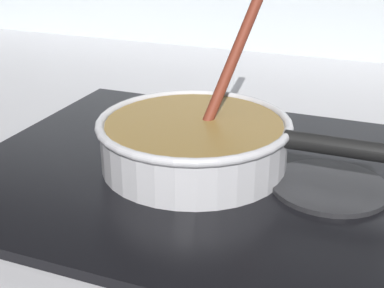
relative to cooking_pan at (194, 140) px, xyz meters
The scene contains 5 objects.
ground 0.13m from the cooking_pan, 89.62° to the right, with size 2.40×1.60×0.04m, color #B7B7BC.
hob_plate 0.04m from the cooking_pan, 167.06° to the right, with size 0.56×0.48×0.01m, color black.
burner_ring 0.03m from the cooking_pan, 167.06° to the right, with size 0.17×0.17×0.01m, color #592D0C.
spare_burner 0.17m from the cooking_pan, ahead, with size 0.14×0.14×0.01m, color #262628.
cooking_pan is the anchor object (origin of this frame).
Camera 1 is at (0.22, -0.46, 0.31)m, focal length 49.43 mm.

